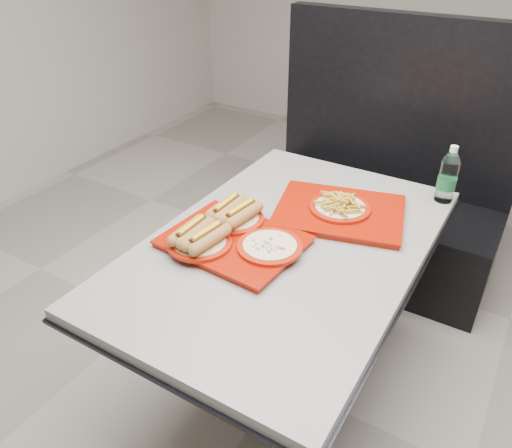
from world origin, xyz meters
The scene contains 6 objects.
ground centered at (0.00, 0.00, 0.00)m, with size 6.00×6.00×0.00m, color gray.
diner_table centered at (0.00, 0.00, 0.58)m, with size 0.92×1.42×0.75m.
booth_bench centered at (0.00, 1.09, 0.40)m, with size 1.30×0.57×1.35m.
tray_near centered at (-0.17, -0.11, 0.79)m, with size 0.50×0.42×0.10m.
tray_far centered at (0.09, 0.27, 0.78)m, with size 0.57×0.49×0.10m.
water_bottle centered at (0.40, 0.60, 0.85)m, with size 0.08×0.08×0.24m.
Camera 1 is at (0.68, -1.34, 1.75)m, focal length 35.00 mm.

